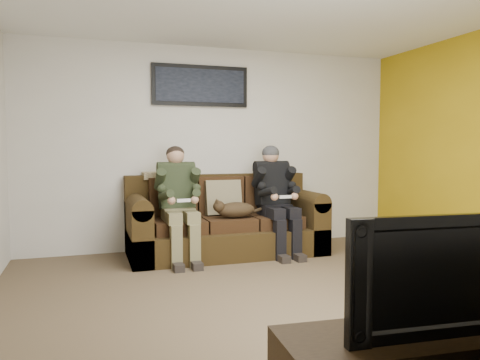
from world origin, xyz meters
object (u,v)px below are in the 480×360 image
object	(u,v)px
person_left	(178,196)
cat	(235,210)
television	(433,271)
sofa	(224,224)
framed_poster	(200,86)
person_right	(276,192)

from	to	relation	value
person_left	cat	size ratio (longest dim) A/B	2.01
cat	television	bearing A→B (deg)	-92.38
sofa	television	xyz separation A→B (m)	(-0.09, -3.78, 0.37)
framed_poster	television	distance (m)	4.38
person_left	television	world-z (taller)	person_left
cat	framed_poster	distance (m)	1.68
person_right	television	size ratio (longest dim) A/B	1.38
person_right	television	bearing A→B (deg)	-101.05
sofa	person_left	size ratio (longest dim) A/B	1.77
sofa	person_right	world-z (taller)	person_right
person_right	cat	distance (m)	0.59
sofa	cat	bearing A→B (deg)	-78.85
person_left	person_right	bearing A→B (deg)	0.02
television	cat	bearing A→B (deg)	91.86
television	person_right	bearing A→B (deg)	83.19
person_right	cat	xyz separation A→B (m)	(-0.55, -0.07, -0.19)
person_right	framed_poster	world-z (taller)	framed_poster
television	person_left	bearing A→B (deg)	102.38
person_right	television	world-z (taller)	person_right
sofa	television	world-z (taller)	television
person_left	framed_poster	size ratio (longest dim) A/B	1.06
sofa	television	size ratio (longest dim) A/B	2.43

